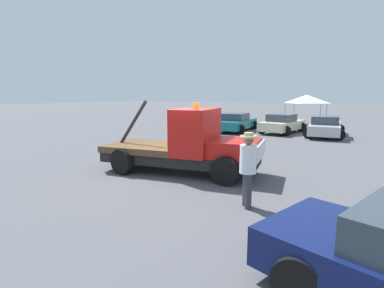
% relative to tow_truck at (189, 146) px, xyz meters
% --- Properties ---
extents(ground_plane, '(160.00, 160.00, 0.00)m').
position_rel_tow_truck_xyz_m(ground_plane, '(-0.33, -0.08, -0.95)').
color(ground_plane, '#545459').
extents(tow_truck, '(5.81, 3.14, 2.51)m').
position_rel_tow_truck_xyz_m(tow_truck, '(0.00, 0.00, 0.00)').
color(tow_truck, black).
rests_on(tow_truck, ground).
extents(person_near_truck, '(0.41, 0.41, 1.84)m').
position_rel_tow_truck_xyz_m(person_near_truck, '(2.98, -1.90, 0.13)').
color(person_near_truck, '#38383D').
rests_on(person_near_truck, ground).
extents(parked_car_skyblue, '(2.62, 4.90, 1.34)m').
position_rel_tow_truck_xyz_m(parked_car_skyblue, '(-7.29, 12.30, -0.30)').
color(parked_car_skyblue, '#669ED1').
rests_on(parked_car_skyblue, ground).
extents(parked_car_teal, '(2.83, 5.06, 1.34)m').
position_rel_tow_truck_xyz_m(parked_car_teal, '(-3.90, 11.92, -0.30)').
color(parked_car_teal, '#196670').
rests_on(parked_car_teal, ground).
extents(parked_car_cream, '(2.65, 4.48, 1.34)m').
position_rel_tow_truck_xyz_m(parked_car_cream, '(-0.64, 12.68, -0.30)').
color(parked_car_cream, beige).
rests_on(parked_car_cream, ground).
extents(parked_car_silver, '(2.82, 5.01, 1.34)m').
position_rel_tow_truck_xyz_m(parked_car_silver, '(2.21, 12.52, -0.30)').
color(parked_car_silver, '#B7B7BC').
rests_on(parked_car_silver, ground).
extents(canopy_tent_white, '(3.01, 3.01, 2.66)m').
position_rel_tow_truck_xyz_m(canopy_tent_white, '(-0.72, 19.93, 1.33)').
color(canopy_tent_white, '#9E9EA3').
rests_on(canopy_tent_white, ground).
extents(traffic_cone, '(0.40, 0.40, 0.55)m').
position_rel_tow_truck_xyz_m(traffic_cone, '(-1.12, 2.83, -0.69)').
color(traffic_cone, black).
rests_on(traffic_cone, ground).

